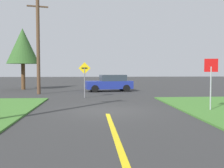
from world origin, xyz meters
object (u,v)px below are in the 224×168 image
stop_sign (211,75)px  direction_sign (85,76)px  car_approaching_junction (110,83)px  utility_pole_mid (38,45)px  oak_tree_left (23,46)px

stop_sign → direction_sign: bearing=-32.6°
stop_sign → car_approaching_junction: (-4.42, 13.12, -1.11)m
stop_sign → direction_sign: size_ratio=1.01×
car_approaching_junction → utility_pole_mid: bearing=13.1°
utility_pole_mid → oak_tree_left: bearing=115.5°
stop_sign → car_approaching_junction: 13.88m
direction_sign → oak_tree_left: bearing=127.0°
stop_sign → utility_pole_mid: size_ratio=0.33×
utility_pole_mid → stop_sign: bearing=-44.4°
utility_pole_mid → oak_tree_left: utility_pole_mid is taller
utility_pole_mid → direction_sign: utility_pole_mid is taller
stop_sign → oak_tree_left: (-13.46, 16.12, 2.66)m
direction_sign → oak_tree_left: (-6.71, 8.90, 2.88)m
direction_sign → oak_tree_left: oak_tree_left is taller
utility_pole_mid → direction_sign: bearing=-39.7°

